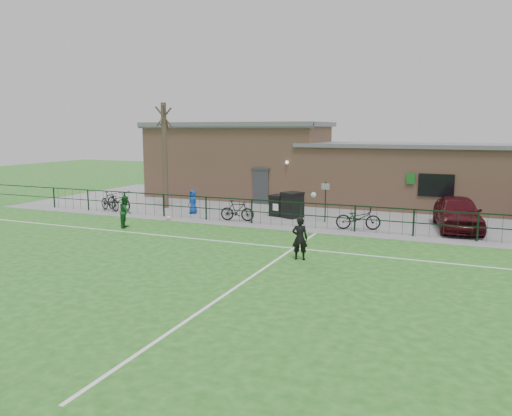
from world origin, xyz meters
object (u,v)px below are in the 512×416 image
at_px(wheelie_bin_left, 278,206).
at_px(ball_ground, 169,218).
at_px(car_maroon, 458,213).
at_px(bicycle_e, 358,218).
at_px(bare_tree, 165,156).
at_px(bicycle_c, 119,200).
at_px(wheelie_bin_right, 292,206).
at_px(outfield_player, 126,212).
at_px(bicycle_b, 110,201).
at_px(spectator_child, 193,202).
at_px(sign_post, 325,202).
at_px(bicycle_d, 237,211).

distance_m(wheelie_bin_left, ball_ground, 5.70).
distance_m(car_maroon, bicycle_e, 4.49).
distance_m(bare_tree, ball_ground, 5.00).
relative_size(bare_tree, bicycle_c, 2.86).
bearing_deg(bicycle_e, wheelie_bin_right, 50.31).
bearing_deg(outfield_player, bicycle_b, 25.00).
xyz_separation_m(bare_tree, wheelie_bin_left, (6.95, -0.04, -2.47)).
xyz_separation_m(bicycle_b, ball_ground, (4.62, -1.21, -0.43)).
bearing_deg(spectator_child, bicycle_e, 16.97).
relative_size(sign_post, bicycle_c, 0.95).
distance_m(car_maroon, ball_ground, 13.72).
bearing_deg(bicycle_d, wheelie_bin_left, -42.48).
height_order(car_maroon, bicycle_e, car_maroon).
height_order(bare_tree, car_maroon, bare_tree).
distance_m(sign_post, car_maroon, 6.03).
bearing_deg(bicycle_c, outfield_player, -120.80).
height_order(bicycle_c, outfield_player, outfield_player).
relative_size(bicycle_c, spectator_child, 1.64).
bearing_deg(wheelie_bin_left, bicycle_d, -109.36).
height_order(outfield_player, ball_ground, outfield_player).
bearing_deg(outfield_player, ball_ground, -42.58).
distance_m(bicycle_e, ball_ground, 9.33).
relative_size(spectator_child, ball_ground, 5.76).
xyz_separation_m(bicycle_e, outfield_player, (-10.06, -3.64, 0.20)).
height_order(wheelie_bin_left, car_maroon, car_maroon).
distance_m(bicycle_b, bicycle_e, 13.84).
bearing_deg(bicycle_b, wheelie_bin_right, -60.35).
bearing_deg(ball_ground, car_maroon, 12.98).
relative_size(spectator_child, outfield_player, 0.86).
distance_m(bicycle_b, outfield_player, 5.14).
xyz_separation_m(wheelie_bin_left, bicycle_e, (4.59, -1.95, 0.01)).
relative_size(sign_post, ball_ground, 9.02).
bearing_deg(bare_tree, bicycle_c, -137.28).
relative_size(bicycle_b, spectator_child, 1.37).
height_order(bare_tree, wheelie_bin_left, bare_tree).
bearing_deg(wheelie_bin_right, ball_ground, -126.34).
xyz_separation_m(car_maroon, ball_ground, (-13.36, -3.08, -0.68)).
bearing_deg(bicycle_e, sign_post, 42.61).
height_order(wheelie_bin_left, bicycle_d, bicycle_d).
distance_m(car_maroon, bicycle_b, 18.07).
height_order(wheelie_bin_left, bicycle_e, bicycle_e).
relative_size(wheelie_bin_left, bicycle_c, 0.49).
height_order(bare_tree, spectator_child, bare_tree).
bearing_deg(bicycle_e, bicycle_c, 74.32).
bearing_deg(sign_post, bicycle_b, -173.62).
height_order(bicycle_c, bicycle_d, bicycle_c).
bearing_deg(spectator_child, bicycle_b, -146.52).
height_order(wheelie_bin_right, sign_post, sign_post).
relative_size(bicycle_b, bicycle_d, 1.02).
xyz_separation_m(bicycle_e, spectator_child, (-9.07, 0.81, 0.11)).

